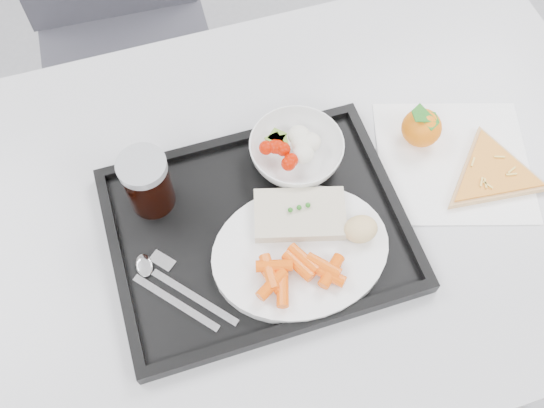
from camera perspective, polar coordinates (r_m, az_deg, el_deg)
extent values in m
cube|color=#B8B8BA|center=(0.99, 1.25, -0.20)|extent=(1.20, 0.80, 0.03)
cylinder|color=#47474C|center=(1.52, -23.09, -1.53)|extent=(0.04, 0.04, 0.72)
cylinder|color=#47474C|center=(1.63, 15.59, 8.70)|extent=(0.04, 0.04, 0.72)
cube|color=#35353C|center=(1.57, -13.02, 12.02)|extent=(0.44, 0.44, 0.04)
cylinder|color=#47474C|center=(1.66, -16.19, 0.55)|extent=(0.03, 0.03, 0.43)
cylinder|color=#47474C|center=(1.65, -4.16, 3.88)|extent=(0.03, 0.03, 0.43)
cylinder|color=#47474C|center=(1.87, -18.02, 9.76)|extent=(0.03, 0.03, 0.43)
cylinder|color=#47474C|center=(1.87, -7.20, 12.78)|extent=(0.03, 0.03, 0.43)
cube|color=black|center=(0.95, -1.32, -2.52)|extent=(0.45, 0.35, 0.01)
cube|color=black|center=(1.02, -4.10, 5.91)|extent=(0.45, 0.02, 0.01)
cube|color=black|center=(0.88, 1.92, -11.54)|extent=(0.45, 0.02, 0.01)
cube|color=black|center=(0.98, 10.86, 1.31)|extent=(0.02, 0.32, 0.01)
cube|color=black|center=(0.94, -14.22, -5.70)|extent=(0.02, 0.32, 0.01)
cylinder|color=white|center=(0.91, 2.67, -4.50)|extent=(0.27, 0.27, 0.02)
cube|color=beige|center=(0.92, 2.64, -0.97)|extent=(0.16, 0.12, 0.02)
sphere|color=#236B1C|center=(0.91, 1.74, -0.57)|extent=(0.01, 0.01, 0.01)
sphere|color=#236B1C|center=(0.91, 2.57, -0.33)|extent=(0.01, 0.01, 0.01)
sphere|color=#236B1C|center=(0.91, 3.40, -0.10)|extent=(0.01, 0.01, 0.01)
ellipsoid|color=beige|center=(0.91, 8.34, -2.35)|extent=(0.06, 0.05, 0.03)
imported|color=white|center=(0.98, 2.29, 4.97)|extent=(0.15, 0.15, 0.05)
cylinder|color=black|center=(0.94, -11.59, 1.82)|extent=(0.07, 0.07, 0.10)
cylinder|color=#A5A8AD|center=(0.90, -12.18, 3.50)|extent=(0.07, 0.07, 0.01)
cube|color=silver|center=(0.90, -9.03, -9.17)|extent=(0.11, 0.12, 0.00)
ellipsoid|color=silver|center=(0.93, -11.96, -5.68)|extent=(0.05, 0.05, 0.01)
cube|color=silver|center=(0.90, -7.30, -8.70)|extent=(0.11, 0.12, 0.00)
cube|color=silver|center=(0.93, -10.27, -5.28)|extent=(0.04, 0.04, 0.00)
cube|color=white|center=(1.06, 16.68, 3.87)|extent=(0.31, 0.30, 0.00)
ellipsoid|color=orange|center=(1.04, 13.89, 6.98)|extent=(0.07, 0.07, 0.06)
cube|color=#236B1C|center=(1.02, 14.25, 7.94)|extent=(0.04, 0.05, 0.02)
cube|color=#236B1C|center=(1.02, 14.25, 7.94)|extent=(0.05, 0.03, 0.02)
cylinder|color=tan|center=(1.06, 19.98, 2.67)|extent=(0.26, 0.26, 0.01)
cylinder|color=#B02210|center=(1.05, 20.11, 2.89)|extent=(0.23, 0.23, 0.00)
cube|color=#EABC47|center=(1.07, 20.63, 4.17)|extent=(0.02, 0.01, 0.00)
cube|color=#EABC47|center=(1.03, 19.66, 1.69)|extent=(0.01, 0.02, 0.00)
cube|color=#EABC47|center=(1.06, 21.63, 2.98)|extent=(0.02, 0.01, 0.00)
cube|color=#EABC47|center=(1.05, 18.39, 3.78)|extent=(0.01, 0.02, 0.00)
cube|color=#EABC47|center=(1.03, 19.11, 1.97)|extent=(0.01, 0.02, 0.00)
cube|color=#EABC47|center=(1.03, 19.44, 1.86)|extent=(0.01, 0.02, 0.00)
cube|color=#EABC47|center=(1.05, 21.60, 2.61)|extent=(0.02, 0.01, 0.00)
cylinder|color=#F55609|center=(0.88, 5.29, -6.60)|extent=(0.05, 0.05, 0.02)
cylinder|color=#F55609|center=(0.88, 5.59, -6.30)|extent=(0.05, 0.05, 0.02)
cylinder|color=#F55609|center=(0.87, 0.00, -7.54)|extent=(0.05, 0.04, 0.02)
cylinder|color=#F55609|center=(0.87, 0.99, -7.99)|extent=(0.03, 0.06, 0.02)
cylinder|color=#F55609|center=(0.88, 0.20, -5.83)|extent=(0.06, 0.03, 0.02)
cylinder|color=#F55609|center=(0.88, -0.13, -6.83)|extent=(0.03, 0.06, 0.02)
cylinder|color=#F55609|center=(0.88, 4.85, -5.81)|extent=(0.05, 0.05, 0.02)
cylinder|color=#F55609|center=(0.87, -0.26, -6.44)|extent=(0.02, 0.05, 0.02)
cylinder|color=#F55609|center=(0.88, 2.50, -5.84)|extent=(0.04, 0.06, 0.02)
cylinder|color=#F55609|center=(0.88, 2.98, -5.19)|extent=(0.04, 0.06, 0.02)
sphere|color=#AD1300|center=(0.97, 0.27, 5.42)|extent=(0.02, 0.02, 0.02)
sphere|color=#AD1300|center=(0.97, -0.56, 5.32)|extent=(0.02, 0.02, 0.02)
sphere|color=#AD1300|center=(0.96, 1.80, 4.14)|extent=(0.02, 0.02, 0.02)
sphere|color=#AD1300|center=(0.97, 1.07, 5.18)|extent=(0.02, 0.02, 0.02)
sphere|color=#AD1300|center=(0.97, 0.57, 5.39)|extent=(0.02, 0.02, 0.02)
sphere|color=#AD1300|center=(0.96, 1.56, 3.81)|extent=(0.02, 0.02, 0.02)
ellipsoid|color=silver|center=(0.97, 2.97, 4.76)|extent=(0.03, 0.03, 0.03)
ellipsoid|color=silver|center=(0.99, 2.56, 6.53)|extent=(0.03, 0.03, 0.03)
ellipsoid|color=silver|center=(0.98, 3.64, 5.84)|extent=(0.03, 0.03, 0.03)
ellipsoid|color=silver|center=(0.98, 2.81, 5.79)|extent=(0.03, 0.03, 0.03)
ellipsoid|color=silver|center=(0.99, 2.49, 6.44)|extent=(0.03, 0.03, 0.03)
cube|color=olive|center=(0.97, 0.22, 6.00)|extent=(0.03, 0.03, 0.00)
cube|color=olive|center=(0.98, 0.49, 6.39)|extent=(0.03, 0.03, 0.00)
cube|color=olive|center=(0.97, 0.82, 5.84)|extent=(0.03, 0.03, 0.00)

